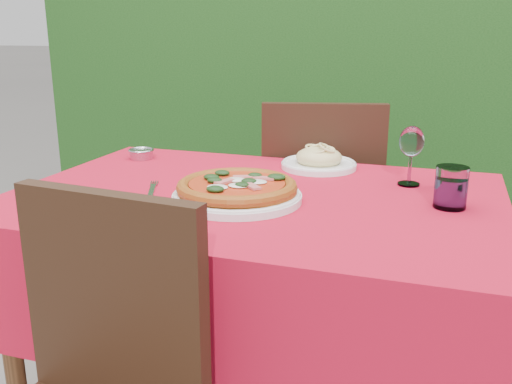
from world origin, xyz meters
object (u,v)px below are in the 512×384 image
(fork, at_px, (152,191))
(steel_ramekin, at_px, (141,154))
(wine_glass, at_px, (412,144))
(pasta_plate, at_px, (319,161))
(water_glass, at_px, (451,189))
(chair_far, at_px, (320,208))
(pizza_plate, at_px, (237,190))

(fork, bearing_deg, steel_ramekin, 99.41)
(wine_glass, relative_size, fork, 0.89)
(pasta_plate, relative_size, water_glass, 2.28)
(chair_far, xyz_separation_m, water_glass, (0.44, -0.57, 0.26))
(wine_glass, bearing_deg, pasta_plate, 157.49)
(pizza_plate, relative_size, wine_glass, 1.97)
(chair_far, bearing_deg, steel_ramekin, 17.06)
(chair_far, bearing_deg, pizza_plate, 69.46)
(fork, bearing_deg, pizza_plate, -23.41)
(chair_far, bearing_deg, fork, 50.79)
(pizza_plate, height_order, pasta_plate, pasta_plate)
(pasta_plate, bearing_deg, pizza_plate, -106.23)
(chair_far, distance_m, wine_glass, 0.61)
(pasta_plate, bearing_deg, fork, -131.37)
(wine_glass, bearing_deg, chair_far, 130.14)
(pizza_plate, distance_m, fork, 0.24)
(chair_far, relative_size, pasta_plate, 4.00)
(chair_far, relative_size, water_glass, 9.11)
(pizza_plate, distance_m, water_glass, 0.52)
(pasta_plate, xyz_separation_m, steel_ramekin, (-0.59, -0.06, -0.01))
(pizza_plate, relative_size, pasta_plate, 1.41)
(water_glass, bearing_deg, pizza_plate, -167.56)
(wine_glass, xyz_separation_m, steel_ramekin, (-0.87, 0.06, -0.10))
(chair_far, bearing_deg, water_glass, 112.91)
(pasta_plate, bearing_deg, water_glass, -37.24)
(pizza_plate, distance_m, pasta_plate, 0.42)
(chair_far, distance_m, water_glass, 0.76)
(fork, relative_size, steel_ramekin, 2.43)
(chair_far, distance_m, fork, 0.78)
(pizza_plate, bearing_deg, steel_ramekin, 143.43)
(water_glass, height_order, fork, water_glass)
(pasta_plate, height_order, water_glass, water_glass)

